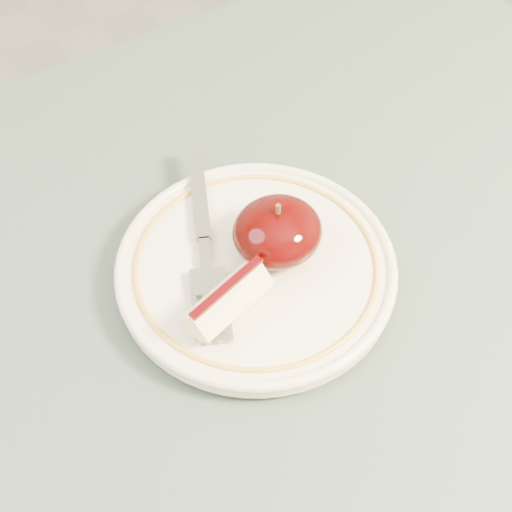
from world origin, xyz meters
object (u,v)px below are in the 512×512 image
table (324,449)px  apple_half (277,231)px  plate (256,267)px  fork (204,241)px

table → apple_half: apple_half is taller
plate → fork: 0.05m
table → plate: size_ratio=4.15×
table → fork: (-0.01, 0.15, 0.11)m
plate → fork: bearing=122.0°
plate → fork: fork is taller
plate → fork: size_ratio=1.16×
apple_half → fork: apple_half is taller
table → apple_half: size_ratio=12.94×
apple_half → fork: 0.06m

